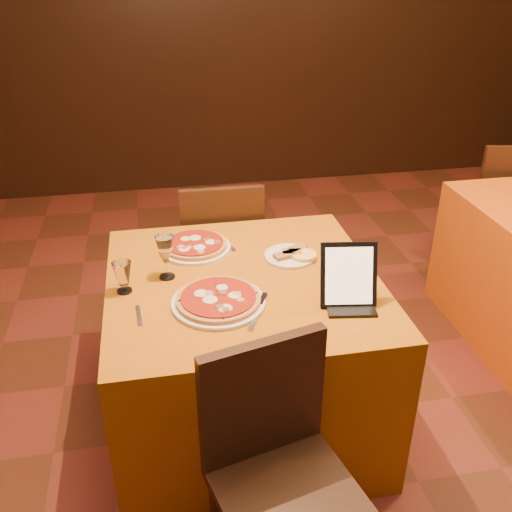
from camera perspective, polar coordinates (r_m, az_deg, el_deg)
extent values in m
cube|color=#5E2D19|center=(2.51, 7.53, -22.75)|extent=(6.00, 7.00, 0.01)
cube|color=black|center=(5.04, -4.26, 22.17)|extent=(6.00, 0.01, 2.80)
cube|color=#B0620B|center=(2.54, -1.21, -9.56)|extent=(1.10, 1.10, 0.75)
cylinder|color=white|center=(2.17, -3.78, -4.66)|extent=(0.36, 0.36, 0.01)
cylinder|color=#AD4C23|center=(2.16, -3.79, -4.30)|extent=(0.32, 0.32, 0.02)
cylinder|color=white|center=(2.57, -6.13, 0.83)|extent=(0.32, 0.32, 0.01)
cylinder|color=#AD4C23|center=(2.56, -6.14, 1.14)|extent=(0.29, 0.29, 0.02)
cylinder|color=white|center=(2.49, 3.38, -0.01)|extent=(0.22, 0.22, 0.01)
cylinder|color=olive|center=(2.48, 3.39, 0.33)|extent=(0.14, 0.14, 0.02)
cube|color=black|center=(2.14, 9.24, -1.86)|extent=(0.22, 0.13, 0.24)
cube|color=#B6B8BE|center=(2.11, 0.16, -5.71)|extent=(0.11, 0.22, 0.01)
cube|color=silver|center=(2.14, -11.61, -5.88)|extent=(0.03, 0.14, 0.01)
cube|color=silver|center=(2.60, -3.06, 1.28)|extent=(0.08, 0.18, 0.01)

